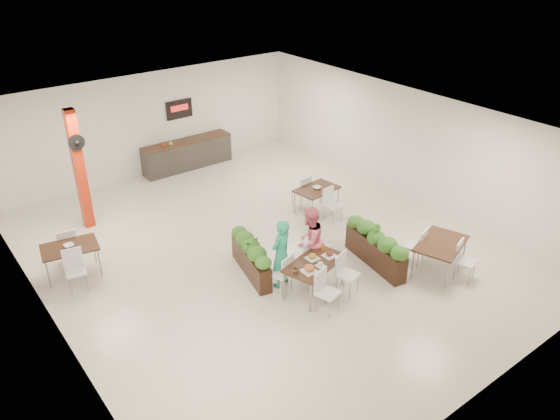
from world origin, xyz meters
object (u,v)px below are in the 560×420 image
Objects in this scene: main_table at (314,267)px; diner_man at (281,253)px; planter_right at (376,246)px; side_table_a at (70,251)px; planter_left at (251,255)px; side_table_b at (317,192)px; side_table_c at (441,247)px; service_counter at (187,153)px; red_column at (79,169)px; diner_woman at (309,241)px.

main_table is 1.18× the size of diner_man.
diner_man is at bearing 120.81° from main_table.
planter_right is 1.22× the size of side_table_a.
planter_right is (2.52, -1.43, 0.00)m from planter_left.
side_table_b and side_table_c have the same top height.
side_table_b is at bearing -159.24° from diner_man.
service_counter is at bearing 81.63° from side_table_c.
main_table is (2.83, -5.86, -1.01)m from red_column.
planter_right is at bearing 138.34° from diner_woman.
planter_right is at bearing -1.21° from main_table.
main_table is at bearing 139.49° from side_table_c.
main_table is 3.67m from side_table_b.
service_counter is at bearing -111.90° from diner_woman.
side_table_a is (-5.77, 3.85, 0.12)m from planter_right.
side_table_b is (3.12, 1.36, 0.12)m from planter_left.
diner_man is (-0.39, 0.66, 0.17)m from main_table.
side_table_c is (2.81, -1.11, 0.00)m from main_table.
side_table_c is at bearing -90.64° from side_table_b.
side_table_b is at bearing -75.74° from service_counter.
side_table_b is (1.26, -4.97, 0.14)m from service_counter.
side_table_a is (-3.24, 2.42, 0.13)m from planter_left.
main_table is 1.02× the size of planter_left.
side_table_b is (5.26, -3.11, -1.02)m from red_column.
side_table_a is at bearing -118.29° from red_column.
service_counter is 1.48× the size of planter_right.
diner_woman is 2.99m from side_table_c.
diner_man is 0.79× the size of planter_right.
side_table_b is at bearing -149.84° from diner_woman.
main_table is 1.56m from planter_left.
side_table_b is 3.88m from side_table_c.
red_column reaches higher than side_table_b.
planter_right is 6.94m from side_table_a.
diner_woman reaches higher than main_table.
diner_man is at bearing -149.69° from side_table_b.
side_table_b is at bearing 48.45° from main_table.
side_table_c is (2.40, -1.77, -0.18)m from diner_woman.
red_column is 5.80m from diner_man.
service_counter is 1.83× the size of diner_woman.
planter_left is at bearing 150.43° from planter_right.
diner_man is 0.96× the size of side_table_c.
red_column is 6.20m from side_table_b.
diner_man is at bearing -68.27° from planter_left.
planter_left reaches higher than side_table_b.
red_column is 1.69× the size of main_table.
side_table_a is (-4.33, 3.16, -0.19)m from diner_woman.
red_column is 1.58× the size of planter_right.
main_table is (-1.17, -7.72, 0.14)m from service_counter.
red_column is 2.53m from side_table_a.
side_table_a is (-5.10, -3.91, 0.14)m from service_counter.
diner_man is 0.98× the size of diner_woman.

